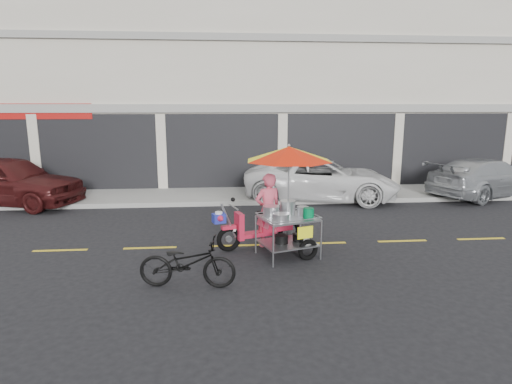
{
  "coord_description": "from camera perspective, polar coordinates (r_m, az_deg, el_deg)",
  "views": [
    {
      "loc": [
        -2.36,
        -9.54,
        3.24
      ],
      "look_at": [
        -1.5,
        0.6,
        1.15
      ],
      "focal_mm": 30.0,
      "sensor_mm": 36.0,
      "label": 1
    }
  ],
  "objects": [
    {
      "name": "sidewalk",
      "position": [
        15.55,
        3.98,
        -0.16
      ],
      "size": [
        45.0,
        3.0,
        0.15
      ],
      "primitive_type": "cube",
      "color": "gray",
      "rests_on": "ground"
    },
    {
      "name": "centerline",
      "position": [
        10.35,
        8.65,
        -6.75
      ],
      "size": [
        42.0,
        0.1,
        0.01
      ],
      "primitive_type": "cube",
      "color": "gold",
      "rests_on": "ground"
    },
    {
      "name": "white_pickup",
      "position": [
        14.87,
        8.69,
        1.74
      ],
      "size": [
        5.63,
        3.52,
        1.45
      ],
      "primitive_type": "imported",
      "rotation": [
        0.0,
        0.0,
        1.34
      ],
      "color": "white",
      "rests_on": "ground"
    },
    {
      "name": "silver_pickup",
      "position": [
        17.26,
        28.28,
        1.71
      ],
      "size": [
        5.1,
        3.64,
        1.37
      ],
      "primitive_type": "imported",
      "rotation": [
        0.0,
        0.0,
        1.98
      ],
      "color": "#A6AAAF",
      "rests_on": "ground"
    },
    {
      "name": "food_vendor_rig",
      "position": [
        9.29,
        3.23,
        0.99
      ],
      "size": [
        2.82,
        2.35,
        2.44
      ],
      "rotation": [
        0.0,
        0.0,
        0.31
      ],
      "color": "black",
      "rests_on": "ground"
    },
    {
      "name": "shophouse_block",
      "position": [
        20.81,
        9.86,
        14.19
      ],
      "size": [
        36.0,
        8.11,
        10.4
      ],
      "color": "beige",
      "rests_on": "ground"
    },
    {
      "name": "ground",
      "position": [
        10.35,
        8.65,
        -6.78
      ],
      "size": [
        90.0,
        90.0,
        0.0
      ],
      "primitive_type": "plane",
      "color": "black"
    },
    {
      "name": "maroon_sedan",
      "position": [
        15.99,
        -30.16,
        1.31
      ],
      "size": [
        5.16,
        3.22,
        1.64
      ],
      "primitive_type": "imported",
      "rotation": [
        0.0,
        0.0,
        1.28
      ],
      "color": "#3E1212",
      "rests_on": "ground"
    },
    {
      "name": "near_bicycle",
      "position": [
        7.85,
        -9.14,
        -9.31
      ],
      "size": [
        1.81,
        0.84,
        0.91
      ],
      "primitive_type": "imported",
      "rotation": [
        0.0,
        0.0,
        1.44
      ],
      "color": "black",
      "rests_on": "ground"
    }
  ]
}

